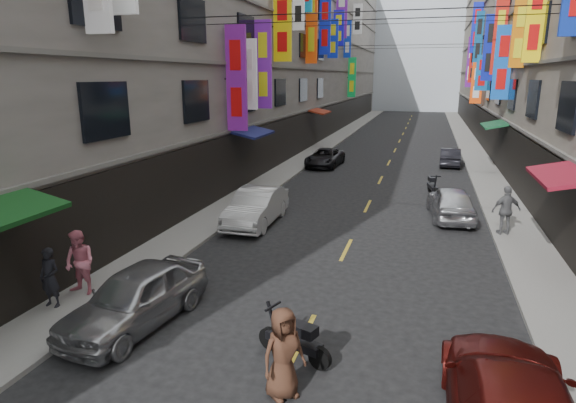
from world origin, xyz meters
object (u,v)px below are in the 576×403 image
Objects in this scene: scooter_far_right at (432,186)px; car_left_mid at (256,207)px; pedestrian_rfar at (506,210)px; pedestrian_crossing at (283,353)px; pedestrian_lfar at (80,263)px; scooter_crossing at (295,340)px; car_right_far at (450,157)px; car_left_near at (136,297)px; car_left_far at (325,158)px; pedestrian_lnear at (50,278)px; car_right_mid at (451,203)px.

car_left_mid reaches higher than scooter_far_right.
pedestrian_rfar is 12.28m from pedestrian_crossing.
pedestrian_rfar is at bearing 43.58° from pedestrian_lfar.
scooter_far_right is 17.53m from pedestrian_crossing.
pedestrian_lfar reaches higher than scooter_crossing.
scooter_far_right is at bearing 84.53° from car_right_far.
scooter_crossing is 0.48× the size of car_right_far.
pedestrian_rfar is (9.40, 9.50, 0.32)m from car_left_near.
pedestrian_crossing reaches higher than car_left_far.
pedestrian_lnear is at bearing 47.92° from scooter_far_right.
scooter_far_right is at bearing 59.74° from pedestrian_lnear.
car_left_mid is (-4.04, 8.86, 0.28)m from scooter_crossing.
pedestrian_lfar is at bearing 74.21° from pedestrian_lnear.
car_right_mid is at bearing 20.69° from car_left_mid.
car_left_far is (-6.85, 6.20, 0.14)m from scooter_far_right.
scooter_crossing is 25.11m from car_right_far.
pedestrian_lfar reaches higher than car_left_mid.
pedestrian_rfar is (11.88, 9.46, 0.14)m from pedestrian_lnear.
car_left_far is 12.91m from car_right_mid.
car_left_mid is 9.46m from pedestrian_rfar.
car_left_near reaches higher than car_right_mid.
car_right_mid is 2.30× the size of pedestrian_crossing.
pedestrian_crossing is (4.15, -23.52, 0.30)m from car_left_far.
pedestrian_lfar is 0.99× the size of pedestrian_crossing.
car_right_mid is 13.49m from pedestrian_crossing.
pedestrian_rfar is (9.40, 1.02, 0.31)m from car_left_mid.
scooter_crossing is 16.34m from scooter_far_right.
pedestrian_lnear is 0.87× the size of pedestrian_crossing.
pedestrian_crossing is (0.11, -1.22, 0.44)m from scooter_crossing.
car_left_mid is 2.48× the size of pedestrian_lfar.
pedestrian_crossing is at bearing -155.18° from scooter_crossing.
pedestrian_crossing is (-3.85, -26.01, 0.29)m from car_right_far.
scooter_crossing is 0.40× the size of car_left_mid.
car_left_near is 1.02× the size of car_right_mid.
car_left_mid reaches higher than car_left_near.
pedestrian_lnear is 6.83m from pedestrian_crossing.
scooter_crossing is 0.98× the size of pedestrian_crossing.
car_right_far is at bearing -97.91° from car_right_mid.
car_left_far is at bearing 98.11° from car_left_near.
pedestrian_crossing is at bearing -13.36° from pedestrian_lnear.
pedestrian_rfar is at bearing 17.71° from pedestrian_crossing.
pedestrian_rfar reaches higher than car_left_far.
scooter_far_right is 1.02× the size of pedestrian_lfar.
pedestrian_lfar is (-6.28, 1.24, 0.56)m from scooter_crossing.
car_left_near is at bearing 73.93° from car_right_far.
car_right_mid is 2.70m from pedestrian_rfar.
scooter_far_right is 0.42× the size of car_left_far.
car_left_near is 13.37m from pedestrian_rfar.
scooter_far_right is at bearing -86.46° from car_right_mid.
car_left_near reaches higher than scooter_far_right.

